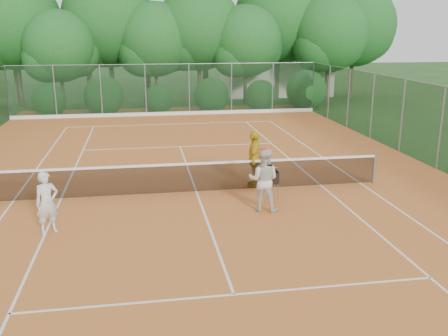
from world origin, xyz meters
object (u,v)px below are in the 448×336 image
Objects in this scene: player_white at (47,203)px; player_center_grp at (263,180)px; player_yellow at (254,159)px; ball_hopper at (270,178)px.

player_white is 5.73m from player_center_grp.
player_yellow reaches higher than ball_hopper.
player_center_grp reaches higher than ball_hopper.
player_white is 6.62m from player_yellow.
player_center_grp is 2.25m from player_yellow.
player_yellow reaches higher than player_center_grp.
player_yellow is at bearing -1.55° from player_white.
player_white is 0.87× the size of player_center_grp.
player_yellow is at bearing 83.71° from player_center_grp.
player_white is at bearing -175.74° from ball_hopper.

